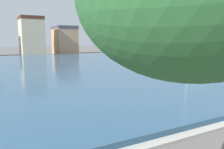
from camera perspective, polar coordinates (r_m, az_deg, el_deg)
name	(u,v)px	position (r m, az deg, el deg)	size (l,w,h in m)	color
harbor_water	(23,69)	(33.79, -21.20, 1.37)	(90.90, 52.88, 0.38)	#2D5170
sailboat_teal	(186,73)	(27.44, 17.68, 0.43)	(2.40, 9.05, 8.23)	teal
townhouse_tall_gabled	(32,36)	(63.23, -19.19, 8.91)	(5.66, 5.82, 9.96)	#C6B293
townhouse_wide_warehouse	(65,40)	(68.53, -11.61, 8.30)	(5.71, 7.97, 7.95)	tan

